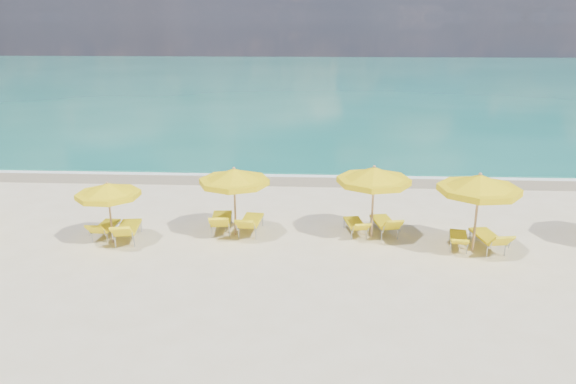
{
  "coord_description": "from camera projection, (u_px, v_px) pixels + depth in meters",
  "views": [
    {
      "loc": [
        1.0,
        -17.06,
        7.0
      ],
      "look_at": [
        0.0,
        1.5,
        1.2
      ],
      "focal_mm": 35.0,
      "sensor_mm": 36.0,
      "label": 1
    }
  ],
  "objects": [
    {
      "name": "wet_sand_band",
      "position": [
        295.0,
        179.0,
        25.45
      ],
      "size": [
        120.0,
        2.6,
        0.01
      ],
      "primitive_type": "cube",
      "color": "tan",
      "rests_on": "ground"
    },
    {
      "name": "whitecap_near",
      "position": [
        205.0,
        135.0,
        34.91
      ],
      "size": [
        14.0,
        0.36,
        0.05
      ],
      "primitive_type": "cube",
      "color": "white",
      "rests_on": "ground"
    },
    {
      "name": "ocean",
      "position": [
        310.0,
        81.0,
        64.15
      ],
      "size": [
        120.0,
        80.0,
        0.3
      ],
      "primitive_type": "cube",
      "color": "#12695A",
      "rests_on": "ground"
    },
    {
      "name": "umbrella_3",
      "position": [
        234.0,
        177.0,
        18.28
      ],
      "size": [
        2.34,
        2.34,
        2.36
      ],
      "rotation": [
        0.0,
        0.0,
        -0.0
      ],
      "color": "tan",
      "rests_on": "ground"
    },
    {
      "name": "whitecap_far",
      "position": [
        414.0,
        118.0,
        40.86
      ],
      "size": [
        18.0,
        0.3,
        0.05
      ],
      "primitive_type": "cube",
      "color": "white",
      "rests_on": "ground"
    },
    {
      "name": "lounger_2_right",
      "position": [
        128.0,
        233.0,
        18.36
      ],
      "size": [
        0.9,
        2.02,
        0.9
      ],
      "rotation": [
        0.0,
        0.0,
        0.13
      ],
      "color": "#A5A8AD",
      "rests_on": "ground"
    },
    {
      "name": "ground_plane",
      "position": [
        286.0,
        240.0,
        18.4
      ],
      "size": [
        120.0,
        120.0,
        0.0
      ],
      "primitive_type": "plane",
      "color": "beige"
    },
    {
      "name": "umbrella_2",
      "position": [
        108.0,
        191.0,
        17.69
      ],
      "size": [
        2.72,
        2.72,
        2.07
      ],
      "rotation": [
        0.0,
        0.0,
        -0.43
      ],
      "color": "tan",
      "rests_on": "ground"
    },
    {
      "name": "lounger_3_right",
      "position": [
        251.0,
        226.0,
        19.01
      ],
      "size": [
        0.8,
        1.97,
        0.87
      ],
      "rotation": [
        0.0,
        0.0,
        -0.09
      ],
      "color": "#A5A8AD",
      "rests_on": "ground"
    },
    {
      "name": "lounger_5_right",
      "position": [
        488.0,
        242.0,
        17.65
      ],
      "size": [
        0.93,
        1.96,
        0.88
      ],
      "rotation": [
        0.0,
        0.0,
        0.17
      ],
      "color": "#A5A8AD",
      "rests_on": "ground"
    },
    {
      "name": "foam_line",
      "position": [
        296.0,
        174.0,
        26.21
      ],
      "size": [
        120.0,
        1.2,
        0.03
      ],
      "primitive_type": "cube",
      "color": "white",
      "rests_on": "ground"
    },
    {
      "name": "lounger_2_left",
      "position": [
        106.0,
        231.0,
        18.65
      ],
      "size": [
        0.61,
        1.69,
        0.78
      ],
      "rotation": [
        0.0,
        0.0,
        -0.02
      ],
      "color": "#A5A8AD",
      "rests_on": "ground"
    },
    {
      "name": "lounger_3_left",
      "position": [
        222.0,
        224.0,
        19.15
      ],
      "size": [
        0.85,
        2.04,
        0.91
      ],
      "rotation": [
        0.0,
        0.0,
        0.1
      ],
      "color": "#A5A8AD",
      "rests_on": "ground"
    },
    {
      "name": "umbrella_5",
      "position": [
        479.0,
        185.0,
        16.92
      ],
      "size": [
        3.04,
        3.04,
        2.55
      ],
      "rotation": [
        0.0,
        0.0,
        -0.24
      ],
      "color": "tan",
      "rests_on": "ground"
    },
    {
      "name": "lounger_4_right",
      "position": [
        384.0,
        227.0,
        18.93
      ],
      "size": [
        0.97,
        1.9,
        0.87
      ],
      "rotation": [
        0.0,
        0.0,
        0.21
      ],
      "color": "#A5A8AD",
      "rests_on": "ground"
    },
    {
      "name": "umbrella_4",
      "position": [
        374.0,
        176.0,
        18.11
      ],
      "size": [
        2.74,
        2.74,
        2.46
      ],
      "rotation": [
        0.0,
        0.0,
        -0.14
      ],
      "color": "tan",
      "rests_on": "ground"
    },
    {
      "name": "lounger_4_left",
      "position": [
        355.0,
        228.0,
        18.92
      ],
      "size": [
        0.85,
        1.74,
        0.73
      ],
      "rotation": [
        0.0,
        0.0,
        0.19
      ],
      "color": "#A5A8AD",
      "rests_on": "ground"
    },
    {
      "name": "lounger_5_left",
      "position": [
        458.0,
        242.0,
        17.79
      ],
      "size": [
        0.84,
        1.72,
        0.67
      ],
      "rotation": [
        0.0,
        0.0,
        -0.2
      ],
      "color": "#A5A8AD",
      "rests_on": "ground"
    }
  ]
}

